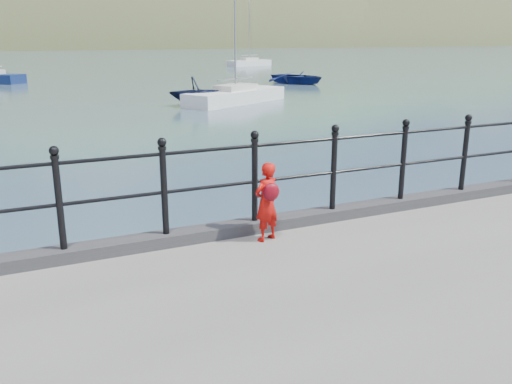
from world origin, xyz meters
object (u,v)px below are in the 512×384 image
launch_navy (196,91)px  sailboat_near (236,97)px  railing (211,175)px  child (267,201)px  launch_blue (298,77)px  sailboat_far (249,63)px

launch_navy → sailboat_near: 2.36m
railing → child: bearing=-31.8°
sailboat_near → launch_blue: bearing=17.5°
launch_navy → sailboat_far: bearing=-25.9°
launch_navy → child: bearing=165.8°
child → sailboat_far: bearing=-134.5°
sailboat_near → launch_navy: bearing=156.5°
launch_blue → child: bearing=-139.8°
launch_blue → sailboat_far: 26.55m
sailboat_far → launch_blue: bearing=-122.9°
child → launch_navy: bearing=-127.0°
sailboat_far → sailboat_near: bearing=-132.1°
launch_navy → sailboat_far: sailboat_far is taller
railing → sailboat_near: 23.28m
sailboat_far → railing: bearing=-131.5°
child → sailboat_far: size_ratio=0.12×
railing → child: railing is taller
child → launch_navy: size_ratio=0.35×
railing → child: 0.77m
launch_navy → sailboat_near: (2.31, 0.23, -0.41)m
sailboat_far → sailboat_near: sailboat_near is taller
launch_blue → sailboat_far: size_ratio=0.54×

